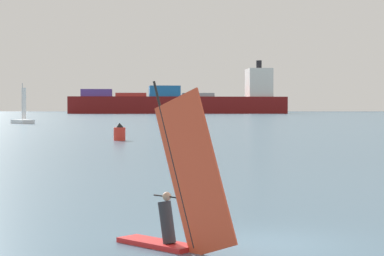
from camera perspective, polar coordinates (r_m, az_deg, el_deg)
name	(u,v)px	position (r m, az deg, el deg)	size (l,w,h in m)	color
ground_plane	(265,244)	(18.12, 5.92, -9.21)	(4000.00, 4000.00, 0.00)	#476B84
windsurfer	(176,205)	(17.09, -1.28, -6.20)	(2.93, 2.82, 4.19)	red
cargo_ship	(183,101)	(515.07, -0.70, 2.20)	(158.31, 38.21, 38.87)	maroon
distant_headland	(239,104)	(1225.13, 3.82, 1.96)	(684.60, 249.40, 24.87)	#756B56
channel_buoy	(120,133)	(76.13, -5.84, -0.37)	(1.26, 1.26, 1.90)	red
small_sailboat	(23,120)	(165.85, -13.44, 0.60)	(6.48, 7.49, 9.24)	white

